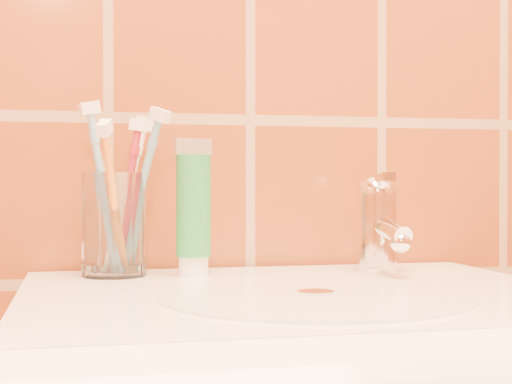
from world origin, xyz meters
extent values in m
cube|color=white|center=(0.00, 0.96, 0.77)|extent=(0.56, 0.46, 0.16)
cylinder|color=silver|center=(0.00, 0.91, 0.85)|extent=(0.30, 0.30, 0.00)
cylinder|color=white|center=(0.00, 0.91, 0.85)|extent=(0.04, 0.04, 0.00)
cylinder|color=white|center=(-0.18, 1.12, 0.91)|extent=(0.08, 0.08, 0.12)
cylinder|color=white|center=(-0.09, 1.10, 0.86)|extent=(0.03, 0.03, 0.02)
cylinder|color=#1D7A33|center=(-0.09, 1.10, 0.93)|extent=(0.04, 0.04, 0.12)
cube|color=beige|center=(-0.09, 1.10, 1.00)|extent=(0.05, 0.01, 0.02)
cylinder|color=white|center=(0.14, 1.09, 0.90)|extent=(0.05, 0.05, 0.09)
sphere|color=white|center=(0.14, 1.09, 0.94)|extent=(0.05, 0.05, 0.05)
cylinder|color=white|center=(0.14, 1.06, 0.91)|extent=(0.02, 0.09, 0.03)
cube|color=white|center=(0.14, 1.08, 0.96)|extent=(0.02, 0.06, 0.01)
camera|label=1|loc=(-0.22, 0.20, 0.96)|focal=55.00mm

